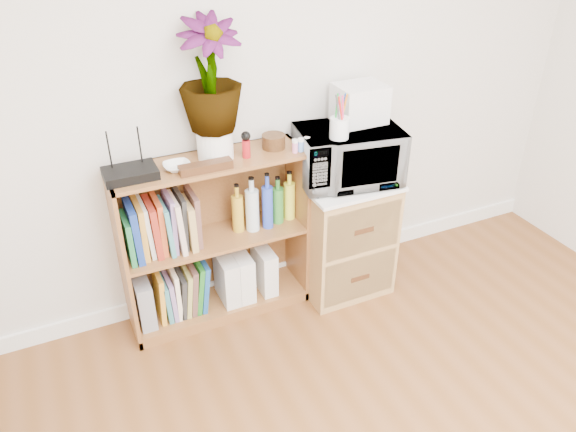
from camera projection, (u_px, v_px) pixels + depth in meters
skirting_board at (266, 273)px, 3.48m from camera, size 4.00×0.02×0.10m
bookshelf at (215, 241)px, 3.02m from camera, size 1.00×0.30×0.95m
wicker_unit at (342, 235)px, 3.30m from camera, size 0.50×0.45×0.70m
microwave at (348, 155)px, 3.02m from camera, size 0.59×0.45×0.30m
pen_cup at (339, 128)px, 2.82m from camera, size 0.10×0.10×0.11m
small_appliance at (360, 103)px, 2.98m from camera, size 0.26×0.21×0.20m
router at (130, 173)px, 2.61m from camera, size 0.25×0.17×0.04m
white_bowl at (177, 167)px, 2.69m from camera, size 0.13×0.13×0.03m
plant_pot at (215, 144)px, 2.77m from camera, size 0.18×0.18×0.15m
potted_plant at (210, 75)px, 2.59m from camera, size 0.30×0.30×0.54m
trinket_box at (206, 167)px, 2.67m from camera, size 0.26×0.06×0.04m
kokeshi_doll at (246, 149)px, 2.79m from camera, size 0.04×0.04×0.09m
wooden_bowl at (274, 141)px, 2.89m from camera, size 0.12×0.12×0.07m
paint_jars at (301, 147)px, 2.86m from camera, size 0.10×0.04×0.05m
file_box at (143, 300)px, 3.01m from camera, size 0.08×0.22×0.27m
magazine_holder_left at (227, 278)px, 3.17m from camera, size 0.09×0.22×0.28m
magazine_holder_mid at (242, 274)px, 3.20m from camera, size 0.09×0.22×0.28m
magazine_holder_right at (264, 269)px, 3.25m from camera, size 0.09×0.22×0.27m
cookbooks at (161, 226)px, 2.84m from camera, size 0.37×0.20×0.31m
liquor_bottles at (270, 201)px, 3.05m from camera, size 0.45×0.07×0.32m
lower_books at (182, 290)px, 3.09m from camera, size 0.29×0.19×0.29m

